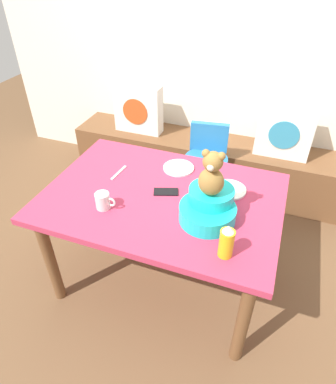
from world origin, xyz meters
name	(u,v)px	position (x,y,z in m)	size (l,w,h in m)	color
ground_plane	(163,276)	(0.00, 0.00, 0.00)	(8.00, 8.00, 0.00)	brown
back_wall	(227,36)	(0.00, 1.50, 1.30)	(4.40, 0.10, 2.60)	silver
window_bench	(209,163)	(0.00, 1.23, 0.23)	(2.60, 0.44, 0.46)	brown
pillow_floral_left	(138,109)	(-0.70, 1.21, 0.68)	(0.44, 0.15, 0.44)	white
pillow_floral_right	(285,131)	(0.61, 1.21, 0.68)	(0.44, 0.15, 0.44)	white
dining_table	(162,208)	(0.00, 0.00, 0.64)	(1.37, 0.96, 0.74)	#B73351
highchair	(206,161)	(0.07, 0.79, 0.52)	(0.36, 0.48, 0.79)	#2672B2
infant_seat_teal	(209,207)	(0.30, -0.10, 0.81)	(0.30, 0.33, 0.16)	#17C6C8
teddy_bear	(212,175)	(0.30, -0.10, 1.02)	(0.13, 0.12, 0.25)	olive
ketchup_bottle	(227,242)	(0.44, -0.33, 0.83)	(0.07, 0.07, 0.18)	gold
coffee_mug	(103,201)	(-0.26, -0.22, 0.79)	(0.12, 0.08, 0.09)	silver
dinner_plate_near	(229,190)	(0.36, 0.18, 0.75)	(0.20, 0.20, 0.01)	white
dinner_plate_far	(178,168)	(0.00, 0.30, 0.75)	(0.20, 0.20, 0.01)	white
cell_phone	(166,192)	(0.01, 0.03, 0.74)	(0.07, 0.14, 0.01)	black
table_fork	(119,173)	(-0.34, 0.12, 0.74)	(0.02, 0.17, 0.01)	silver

